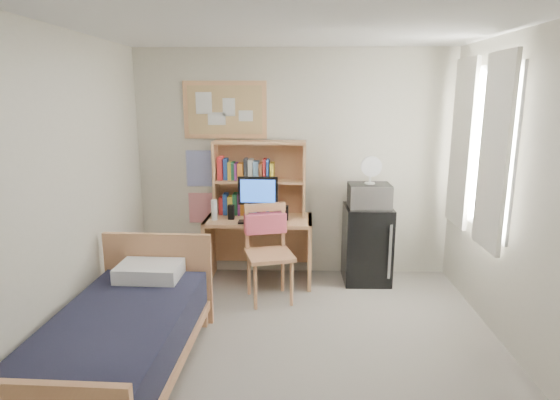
{
  "coord_description": "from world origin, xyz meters",
  "views": [
    {
      "loc": [
        -0.0,
        -3.25,
        2.1
      ],
      "look_at": [
        -0.13,
        1.2,
        1.08
      ],
      "focal_mm": 30.0,
      "sensor_mm": 36.0,
      "label": 1
    }
  ],
  "objects_px": {
    "bed": "(118,351)",
    "speaker_left": "(231,212)",
    "bulletin_board": "(225,110)",
    "speaker_right": "(285,213)",
    "mini_fridge": "(367,244)",
    "monitor": "(258,199)",
    "desk_fan": "(370,171)",
    "microwave": "(369,195)",
    "desk": "(259,250)",
    "desk_chair": "(269,254)"
  },
  "relations": [
    {
      "from": "bed",
      "to": "speaker_left",
      "type": "relative_size",
      "value": 11.92
    },
    {
      "from": "bulletin_board",
      "to": "speaker_right",
      "type": "distance_m",
      "value": 1.35
    },
    {
      "from": "mini_fridge",
      "to": "bed",
      "type": "relative_size",
      "value": 0.46
    },
    {
      "from": "mini_fridge",
      "to": "monitor",
      "type": "xyz_separation_m",
      "value": [
        -1.22,
        -0.1,
        0.54
      ]
    },
    {
      "from": "bulletin_board",
      "to": "bed",
      "type": "xyz_separation_m",
      "value": [
        -0.5,
        -2.29,
        -1.66
      ]
    },
    {
      "from": "mini_fridge",
      "to": "desk_fan",
      "type": "relative_size",
      "value": 3.16
    },
    {
      "from": "bulletin_board",
      "to": "microwave",
      "type": "distance_m",
      "value": 1.88
    },
    {
      "from": "bulletin_board",
      "to": "mini_fridge",
      "type": "relative_size",
      "value": 1.08
    },
    {
      "from": "speaker_right",
      "to": "microwave",
      "type": "bearing_deg",
      "value": 7.18
    },
    {
      "from": "bulletin_board",
      "to": "bed",
      "type": "height_order",
      "value": "bulletin_board"
    },
    {
      "from": "microwave",
      "to": "bed",
      "type": "bearing_deg",
      "value": -136.99
    },
    {
      "from": "desk",
      "to": "bed",
      "type": "bearing_deg",
      "value": -112.42
    },
    {
      "from": "desk",
      "to": "speaker_right",
      "type": "distance_m",
      "value": 0.54
    },
    {
      "from": "desk_chair",
      "to": "desk_fan",
      "type": "height_order",
      "value": "desk_fan"
    },
    {
      "from": "bulletin_board",
      "to": "monitor",
      "type": "xyz_separation_m",
      "value": [
        0.39,
        -0.36,
        -0.95
      ]
    },
    {
      "from": "desk",
      "to": "speaker_left",
      "type": "bearing_deg",
      "value": -168.69
    },
    {
      "from": "speaker_left",
      "to": "desk_fan",
      "type": "relative_size",
      "value": 0.58
    },
    {
      "from": "microwave",
      "to": "desk_fan",
      "type": "relative_size",
      "value": 1.63
    },
    {
      "from": "microwave",
      "to": "desk_fan",
      "type": "xyz_separation_m",
      "value": [
        0.0,
        0.0,
        0.27
      ]
    },
    {
      "from": "bulletin_board",
      "to": "desk_fan",
      "type": "xyz_separation_m",
      "value": [
        1.61,
        -0.28,
        -0.65
      ]
    },
    {
      "from": "desk",
      "to": "desk_fan",
      "type": "distance_m",
      "value": 1.52
    },
    {
      "from": "mini_fridge",
      "to": "microwave",
      "type": "relative_size",
      "value": 1.94
    },
    {
      "from": "desk",
      "to": "desk_fan",
      "type": "relative_size",
      "value": 4.28
    },
    {
      "from": "desk",
      "to": "monitor",
      "type": "height_order",
      "value": "monitor"
    },
    {
      "from": "mini_fridge",
      "to": "bulletin_board",
      "type": "bearing_deg",
      "value": 170.24
    },
    {
      "from": "desk",
      "to": "desk_chair",
      "type": "relative_size",
      "value": 1.19
    },
    {
      "from": "bed",
      "to": "speaker_left",
      "type": "xyz_separation_m",
      "value": [
        0.59,
        1.94,
        0.56
      ]
    },
    {
      "from": "desk_chair",
      "to": "desk_fan",
      "type": "bearing_deg",
      "value": 11.09
    },
    {
      "from": "speaker_left",
      "to": "desk_fan",
      "type": "bearing_deg",
      "value": 4.36
    },
    {
      "from": "desk_chair",
      "to": "bed",
      "type": "xyz_separation_m",
      "value": [
        -1.04,
        -1.48,
        -0.24
      ]
    },
    {
      "from": "monitor",
      "to": "speaker_right",
      "type": "height_order",
      "value": "monitor"
    },
    {
      "from": "speaker_left",
      "to": "desk_fan",
      "type": "distance_m",
      "value": 1.59
    },
    {
      "from": "mini_fridge",
      "to": "speaker_right",
      "type": "height_order",
      "value": "speaker_right"
    },
    {
      "from": "bulletin_board",
      "to": "bed",
      "type": "relative_size",
      "value": 0.49
    },
    {
      "from": "monitor",
      "to": "microwave",
      "type": "distance_m",
      "value": 1.23
    },
    {
      "from": "bulletin_board",
      "to": "desk_chair",
      "type": "distance_m",
      "value": 1.72
    },
    {
      "from": "mini_fridge",
      "to": "bed",
      "type": "distance_m",
      "value": 2.94
    },
    {
      "from": "desk_chair",
      "to": "microwave",
      "type": "xyz_separation_m",
      "value": [
        1.08,
        0.54,
        0.5
      ]
    },
    {
      "from": "desk",
      "to": "mini_fridge",
      "type": "distance_m",
      "value": 1.22
    },
    {
      "from": "bulletin_board",
      "to": "speaker_left",
      "type": "height_order",
      "value": "bulletin_board"
    },
    {
      "from": "bulletin_board",
      "to": "speaker_right",
      "type": "relative_size",
      "value": 5.87
    },
    {
      "from": "monitor",
      "to": "microwave",
      "type": "relative_size",
      "value": 1.03
    },
    {
      "from": "desk_chair",
      "to": "bed",
      "type": "height_order",
      "value": "desk_chair"
    },
    {
      "from": "mini_fridge",
      "to": "microwave",
      "type": "bearing_deg",
      "value": -90.0
    },
    {
      "from": "bulletin_board",
      "to": "microwave",
      "type": "xyz_separation_m",
      "value": [
        1.61,
        -0.28,
        -0.92
      ]
    },
    {
      "from": "desk_fan",
      "to": "speaker_left",
      "type": "bearing_deg",
      "value": -177.92
    },
    {
      "from": "bed",
      "to": "speaker_right",
      "type": "relative_size",
      "value": 11.94
    },
    {
      "from": "speaker_right",
      "to": "desk_fan",
      "type": "bearing_deg",
      "value": 7.18
    },
    {
      "from": "bed",
      "to": "speaker_right",
      "type": "distance_m",
      "value": 2.33
    },
    {
      "from": "mini_fridge",
      "to": "microwave",
      "type": "height_order",
      "value": "microwave"
    }
  ]
}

